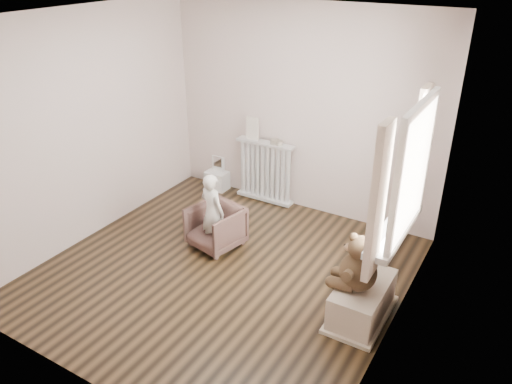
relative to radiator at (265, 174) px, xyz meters
The scene contains 20 objects.
floor 1.78m from the radiator, 75.30° to the right, with size 3.60×3.60×0.01m, color black.
ceiling 2.81m from the radiator, 75.30° to the right, with size 3.60×3.60×0.01m, color white.
back_wall 1.02m from the radiator, 15.23° to the left, with size 3.60×0.02×2.60m, color beige.
front_wall 3.62m from the radiator, 82.78° to the right, with size 3.60×0.02×2.60m, color beige.
left_wall 2.34m from the radiator, 128.98° to the right, with size 0.02×3.60×2.60m, color beige.
right_wall 2.94m from the radiator, 36.86° to the right, with size 0.02×3.60×2.60m, color beige.
window 2.81m from the radiator, 32.09° to the right, with size 0.03×0.90×1.10m, color white.
window_sill 2.57m from the radiator, 33.18° to the right, with size 0.22×1.10×0.06m, color silver.
curtain_left 3.03m from the radiator, 43.01° to the right, with size 0.06×0.26×1.30m, color beige.
curtain_right 2.45m from the radiator, 21.18° to the right, with size 0.06×0.26×1.30m, color beige.
radiator is the anchor object (origin of this frame).
paper_doll 0.64m from the radiator, behind, with size 0.18×0.02×0.31m, color beige.
tin_a 0.51m from the radiator, ahead, with size 0.11×0.11×0.07m, color #A59E8C.
tin_b 0.53m from the radiator, ahead, with size 0.10×0.10×0.06m, color #A59E8C.
toy_vanity 0.78m from the radiator, behind, with size 0.31×0.22×0.48m, color silver.
armchair 1.30m from the radiator, 86.15° to the right, with size 0.54×0.55×0.50m, color brown.
child 1.34m from the radiator, 86.29° to the right, with size 0.33×0.22×0.91m, color white.
toy_bench 2.54m from the radiator, 39.28° to the right, with size 0.41×0.78×0.37m, color beige.
teddy_bear 2.57m from the radiator, 41.30° to the right, with size 0.44×0.34×0.54m, color #362516, non-canonical shape.
plush_cat 2.45m from the radiator, 27.73° to the right, with size 0.18×0.29×0.25m, color #6B6659, non-canonical shape.
Camera 1 is at (2.56, -3.61, 3.14)m, focal length 35.00 mm.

